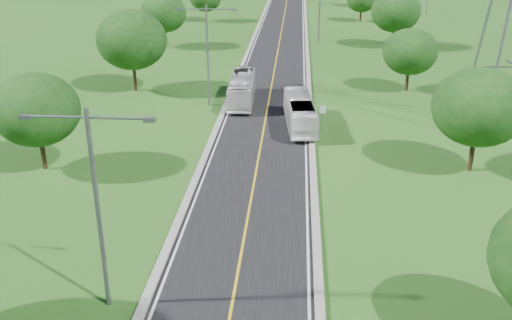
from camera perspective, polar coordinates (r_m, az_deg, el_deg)
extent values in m
plane|color=#234E16|center=(72.50, 1.84, 8.89)|extent=(260.00, 260.00, 0.00)
cube|color=black|center=(78.33, 2.03, 9.95)|extent=(8.00, 150.00, 0.06)
cube|color=gray|center=(78.59, -1.11, 10.06)|extent=(0.50, 150.00, 0.22)
cube|color=gray|center=(78.28, 5.19, 9.92)|extent=(0.50, 150.00, 0.22)
cylinder|color=slate|center=(51.01, 6.64, 4.18)|extent=(0.08, 0.08, 2.40)
cube|color=white|center=(50.74, 6.68, 5.03)|extent=(0.55, 0.04, 0.70)
cylinder|color=slate|center=(26.98, -15.50, -5.19)|extent=(0.22, 0.22, 10.00)
cylinder|color=slate|center=(25.75, -19.50, 4.11)|extent=(2.80, 0.12, 0.12)
cylinder|color=slate|center=(24.77, -13.53, 4.09)|extent=(2.80, 0.12, 0.12)
cube|color=slate|center=(26.31, -22.09, 4.00)|extent=(0.50, 0.25, 0.18)
cube|color=slate|center=(24.43, -10.60, 3.96)|extent=(0.50, 0.25, 0.18)
cylinder|color=slate|center=(57.39, -4.85, 10.27)|extent=(0.22, 0.22, 10.00)
cylinder|color=slate|center=(56.82, -6.45, 14.80)|extent=(2.80, 0.12, 0.12)
cylinder|color=slate|center=(56.39, -3.56, 14.83)|extent=(2.80, 0.12, 0.12)
cube|color=slate|center=(57.08, -7.78, 14.72)|extent=(0.50, 0.25, 0.18)
cube|color=slate|center=(56.24, -2.20, 14.79)|extent=(0.50, 0.25, 0.18)
cylinder|color=slate|center=(89.27, 6.38, 14.64)|extent=(0.22, 0.22, 10.00)
cylinder|color=black|center=(45.59, -20.53, 0.77)|extent=(0.36, 0.36, 2.70)
ellipsoid|color=#113E12|center=(44.55, -21.10, 4.71)|extent=(6.30, 6.30, 5.36)
cylinder|color=black|center=(64.85, -12.04, 8.23)|extent=(0.36, 0.36, 3.24)
ellipsoid|color=#113E12|center=(64.02, -12.33, 11.66)|extent=(7.56, 7.56, 6.43)
cylinder|color=black|center=(88.10, -9.11, 12.04)|extent=(0.36, 0.36, 2.88)
ellipsoid|color=#113E12|center=(87.53, -9.25, 14.31)|extent=(6.72, 6.72, 5.71)
cylinder|color=black|center=(110.90, -5.02, 14.28)|extent=(0.36, 0.36, 2.52)
cylinder|color=black|center=(45.30, 20.78, 0.72)|extent=(0.36, 0.36, 2.88)
ellipsoid|color=#113E12|center=(44.20, 21.41, 4.96)|extent=(6.72, 6.72, 5.71)
cylinder|color=black|center=(65.52, 14.88, 7.79)|extent=(0.36, 0.36, 2.52)
ellipsoid|color=#113E12|center=(64.84, 15.16, 10.41)|extent=(5.88, 5.88, 5.00)
cylinder|color=black|center=(88.92, 13.57, 11.86)|extent=(0.36, 0.36, 3.06)
ellipsoid|color=#113E12|center=(88.34, 13.79, 14.24)|extent=(7.14, 7.14, 6.07)
cylinder|color=black|center=(112.14, 10.42, 14.05)|extent=(0.36, 0.36, 2.34)
ellipsoid|color=#113E12|center=(111.77, 10.52, 15.50)|extent=(5.46, 5.46, 4.64)
cylinder|color=black|center=(132.21, 11.13, 15.34)|extent=(0.36, 0.36, 2.70)
imported|color=silver|center=(51.82, 4.40, 4.83)|extent=(3.19, 9.99, 2.73)
imported|color=silver|center=(58.99, -1.41, 7.14)|extent=(2.66, 10.13, 2.80)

